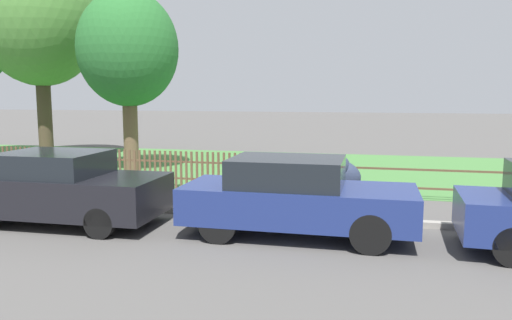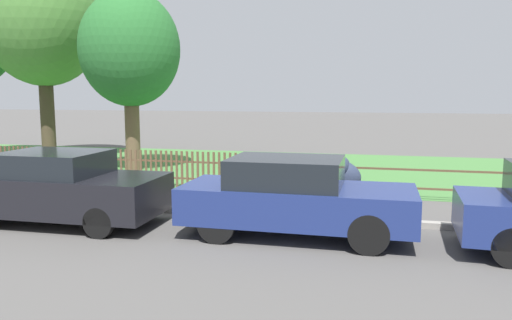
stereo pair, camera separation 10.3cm
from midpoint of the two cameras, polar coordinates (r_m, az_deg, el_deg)
ground_plane at (r=12.30m, az=-21.18°, el=-5.00°), size 120.00×120.00×0.00m
kerb_stone at (r=12.37m, az=-20.93°, el=-4.63°), size 39.89×0.20×0.12m
grass_strip at (r=18.51m, az=-8.43°, el=-0.46°), size 39.89×8.96×0.01m
park_fence at (r=14.45m, az=-15.19°, el=-0.85°), size 39.89×0.05×1.04m
parked_car_navy_estate at (r=10.63m, az=-21.03°, el=-2.93°), size 3.98×1.84×1.44m
parked_car_red_compact at (r=9.03m, az=4.76°, el=-4.18°), size 4.15×1.69×1.44m
covered_motorcycle at (r=11.49m, az=8.04°, el=-1.83°), size 1.92×0.93×1.17m
tree_behind_motorcycle at (r=21.08m, az=-23.11°, el=14.76°), size 4.53×4.53×8.06m
tree_mid_park at (r=17.17m, az=-14.05°, el=12.10°), size 3.27×3.27×5.91m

